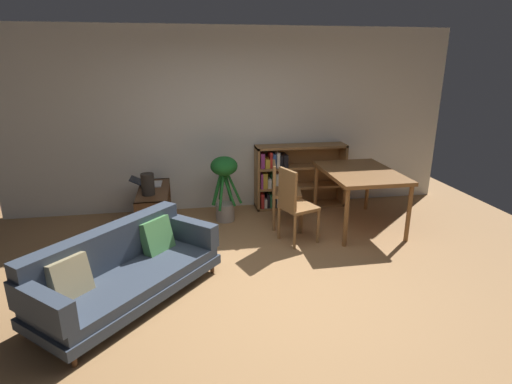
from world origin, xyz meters
The scene contains 11 objects.
ground_plane centered at (0.00, 0.00, 0.00)m, with size 8.16×8.16×0.00m, color #A87A4C.
back_wall_panel centered at (0.00, 2.70, 1.35)m, with size 6.80×0.10×2.70m, color silver.
fabric_couch centered at (-1.35, 0.19, 0.32)m, with size 1.80×1.88×0.69m.
media_console centered at (-1.17, 1.92, 0.28)m, with size 0.40×1.09×0.56m.
open_laptop centered at (-1.25, 2.16, 0.59)m, with size 0.43×0.30×0.11m.
desk_speaker centered at (-1.21, 1.71, 0.71)m, with size 0.17×0.17×0.28m.
potted_floor_plant centered at (-0.19, 2.06, 0.58)m, with size 0.44×0.54×0.95m.
dining_table centered at (1.61, 1.54, 0.72)m, with size 0.93×1.31×0.80m.
dining_chair_near centered at (0.57, 1.75, 0.53)m, with size 0.47×0.52×0.90m.
dining_chair_far centered at (0.59, 1.17, 0.53)m, with size 0.51×0.50×0.97m.
bookshelf centered at (0.93, 2.51, 0.49)m, with size 1.41×0.33×0.99m.
Camera 1 is at (-0.70, -3.46, 2.22)m, focal length 28.59 mm.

